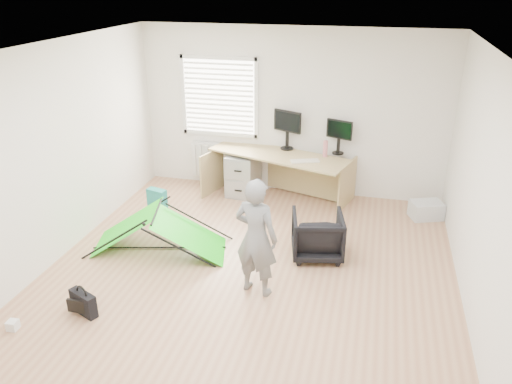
% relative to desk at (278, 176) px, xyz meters
% --- Properties ---
extents(ground, '(5.50, 5.50, 0.00)m').
position_rel_desk_xyz_m(ground, '(0.11, -2.34, -0.39)').
color(ground, '#AA7C5A').
rests_on(ground, ground).
extents(back_wall, '(5.00, 0.02, 2.70)m').
position_rel_desk_xyz_m(back_wall, '(0.11, 0.41, 0.96)').
color(back_wall, silver).
rests_on(back_wall, ground).
extents(window, '(1.20, 0.06, 1.20)m').
position_rel_desk_xyz_m(window, '(-1.09, 0.37, 1.16)').
color(window, silver).
rests_on(window, back_wall).
extents(radiator, '(1.00, 0.12, 0.60)m').
position_rel_desk_xyz_m(radiator, '(-1.09, 0.33, 0.06)').
color(radiator, silver).
rests_on(radiator, back_wall).
extents(desk, '(2.37, 1.35, 0.77)m').
position_rel_desk_xyz_m(desk, '(0.00, 0.00, 0.00)').
color(desk, tan).
rests_on(desk, ground).
extents(filing_cabinet, '(0.49, 0.63, 0.70)m').
position_rel_desk_xyz_m(filing_cabinet, '(-0.60, 0.06, -0.03)').
color(filing_cabinet, '#9FA2A4').
rests_on(filing_cabinet, ground).
extents(monitor_left, '(0.50, 0.29, 0.47)m').
position_rel_desk_xyz_m(monitor_left, '(0.08, 0.28, 0.62)').
color(monitor_left, black).
rests_on(monitor_left, desk).
extents(monitor_right, '(0.43, 0.24, 0.41)m').
position_rel_desk_xyz_m(monitor_right, '(0.92, 0.25, 0.59)').
color(monitor_right, black).
rests_on(monitor_right, desk).
extents(keyboard, '(0.46, 0.29, 0.02)m').
position_rel_desk_xyz_m(keyboard, '(0.46, -0.24, 0.40)').
color(keyboard, beige).
rests_on(keyboard, desk).
extents(thermos, '(0.09, 0.09, 0.26)m').
position_rel_desk_xyz_m(thermos, '(0.73, 0.06, 0.52)').
color(thermos, '#C16C74').
rests_on(thermos, desk).
extents(office_chair, '(0.77, 0.78, 0.60)m').
position_rel_desk_xyz_m(office_chair, '(0.87, -1.67, -0.08)').
color(office_chair, black).
rests_on(office_chair, ground).
extents(person, '(0.58, 0.45, 1.42)m').
position_rel_desk_xyz_m(person, '(0.29, -2.64, 0.32)').
color(person, slate).
rests_on(person, ground).
extents(kite, '(1.94, 1.21, 0.56)m').
position_rel_desk_xyz_m(kite, '(-1.22, -2.01, -0.11)').
color(kite, '#17DE15').
rests_on(kite, ground).
extents(storage_crate, '(0.54, 0.47, 0.26)m').
position_rel_desk_xyz_m(storage_crate, '(2.33, -0.16, -0.26)').
color(storage_crate, '#B8BDC1').
rests_on(storage_crate, ground).
extents(tote_bag, '(0.33, 0.21, 0.36)m').
position_rel_desk_xyz_m(tote_bag, '(-1.73, -0.93, -0.20)').
color(tote_bag, '#1E827B').
rests_on(tote_bag, ground).
extents(laptop_bag, '(0.37, 0.24, 0.26)m').
position_rel_desk_xyz_m(laptop_bag, '(-1.43, -3.51, -0.25)').
color(laptop_bag, black).
rests_on(laptop_bag, ground).
extents(white_box, '(0.11, 0.11, 0.10)m').
position_rel_desk_xyz_m(white_box, '(-2.01, -3.93, -0.33)').
color(white_box, silver).
rests_on(white_box, ground).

